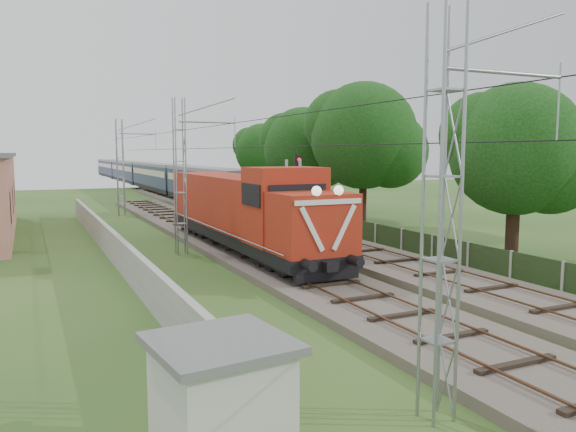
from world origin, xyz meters
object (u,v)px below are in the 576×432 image
coach_rake (142,173)px  signal_post (297,185)px  relay_hut (221,404)px  locomotive (245,210)px

coach_rake → signal_post: 55.53m
relay_hut → coach_rake: bearing=80.4°
coach_rake → relay_hut: bearing=-99.6°
signal_post → coach_rake: bearing=87.7°
locomotive → coach_rake: (5.00, 54.96, 0.05)m
locomotive → coach_rake: size_ratio=0.21×
coach_rake → relay_hut: 74.45m
signal_post → relay_hut: size_ratio=2.16×
locomotive → signal_post: signal_post is taller
locomotive → relay_hut: size_ratio=7.49×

